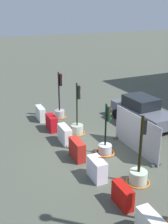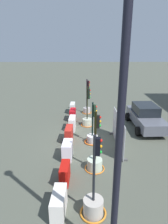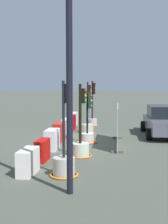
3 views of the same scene
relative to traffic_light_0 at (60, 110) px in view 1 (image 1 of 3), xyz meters
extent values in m
plane|color=#4C5145|center=(5.30, -0.05, -0.50)|extent=(120.00, 120.00, 0.00)
cylinder|color=#B1A9AA|center=(0.00, -0.01, -0.27)|extent=(0.61, 0.61, 0.47)
cylinder|color=black|center=(0.00, -0.01, 1.19)|extent=(0.09, 0.09, 2.45)
cube|color=black|center=(0.02, 0.10, 1.93)|extent=(0.19, 0.16, 0.74)
sphere|color=red|center=(0.03, 0.19, 2.17)|extent=(0.11, 0.11, 0.11)
sphere|color=orange|center=(0.03, 0.19, 1.93)|extent=(0.11, 0.11, 0.11)
sphere|color=green|center=(0.03, 0.19, 1.68)|extent=(0.11, 0.11, 0.11)
torus|color=orange|center=(0.00, -0.01, -0.47)|extent=(0.83, 0.83, 0.06)
cylinder|color=#B0B6A1|center=(2.74, -0.05, -0.25)|extent=(0.68, 0.68, 0.51)
cylinder|color=black|center=(2.74, -0.05, 1.20)|extent=(0.08, 0.08, 2.38)
cube|color=black|center=(2.74, 0.06, 1.86)|extent=(0.15, 0.14, 0.72)
sphere|color=red|center=(2.74, 0.14, 2.10)|extent=(0.10, 0.10, 0.10)
sphere|color=orange|center=(2.74, 0.14, 1.86)|extent=(0.10, 0.10, 0.10)
sphere|color=green|center=(2.74, 0.14, 1.62)|extent=(0.10, 0.10, 0.10)
torus|color=orange|center=(2.74, -0.05, -0.47)|extent=(0.91, 0.91, 0.06)
cylinder|color=beige|center=(5.39, 0.19, -0.27)|extent=(0.64, 0.64, 0.45)
cylinder|color=black|center=(5.39, 0.19, 0.98)|extent=(0.08, 0.08, 2.05)
cube|color=black|center=(5.42, 0.30, 1.52)|extent=(0.20, 0.18, 0.73)
sphere|color=red|center=(5.44, 0.39, 1.77)|extent=(0.11, 0.11, 0.11)
sphere|color=orange|center=(5.44, 0.39, 1.52)|extent=(0.11, 0.11, 0.11)
sphere|color=green|center=(5.44, 0.39, 1.28)|extent=(0.11, 0.11, 0.11)
torus|color=orange|center=(5.39, 0.19, -0.46)|extent=(0.95, 0.95, 0.08)
cylinder|color=beige|center=(8.05, 0.17, -0.24)|extent=(0.71, 0.71, 0.52)
cylinder|color=black|center=(8.05, 0.17, 1.19)|extent=(0.11, 0.11, 2.34)
cube|color=black|center=(8.02, 0.29, 1.89)|extent=(0.20, 0.16, 0.57)
sphere|color=red|center=(8.00, 0.37, 2.09)|extent=(0.11, 0.11, 0.11)
sphere|color=orange|center=(8.00, 0.37, 1.89)|extent=(0.11, 0.11, 0.11)
sphere|color=green|center=(8.00, 0.37, 1.70)|extent=(0.11, 0.11, 0.11)
torus|color=orange|center=(8.05, 0.17, -0.47)|extent=(0.94, 0.94, 0.05)
cube|color=silver|center=(-0.07, -1.24, -0.07)|extent=(1.10, 0.42, 0.85)
cube|color=red|center=(1.68, -1.14, -0.07)|extent=(1.05, 0.47, 0.87)
cube|color=silver|center=(3.49, -1.10, -0.05)|extent=(1.16, 0.46, 0.90)
cube|color=#B0221A|center=(5.24, -1.21, -0.04)|extent=(1.13, 0.45, 0.91)
cube|color=white|center=(7.08, -1.17, -0.06)|extent=(1.02, 0.52, 0.88)
cube|color=red|center=(8.92, -1.15, -0.10)|extent=(0.98, 0.41, 0.80)
cube|color=#585C67|center=(3.12, 4.06, 0.14)|extent=(4.38, 1.79, 0.67)
cube|color=black|center=(2.91, 4.05, 0.79)|extent=(1.98, 1.52, 0.64)
cylinder|color=black|center=(1.80, 3.13, -0.20)|extent=(0.61, 0.30, 0.60)
cylinder|color=black|center=(1.75, 4.91, -0.20)|extent=(0.61, 0.30, 0.60)
cylinder|color=black|center=(4.49, 3.20, -0.20)|extent=(0.61, 0.30, 0.60)
cube|color=#9B9EA4|center=(5.82, 1.63, 0.42)|extent=(3.44, 0.04, 1.84)
cube|color=#4C4C4C|center=(4.27, 1.63, -0.45)|extent=(0.16, 0.50, 0.10)
cube|color=#4C4C4C|center=(7.36, 1.63, -0.45)|extent=(0.16, 0.50, 0.10)
camera|label=1|loc=(15.67, -5.96, 6.07)|focal=45.11mm
camera|label=2|loc=(15.86, -0.40, 5.03)|focal=31.15mm
camera|label=3|loc=(20.19, 1.64, 2.57)|focal=50.42mm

